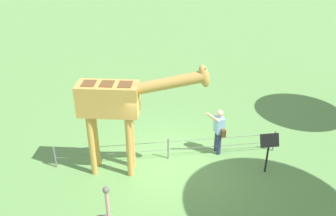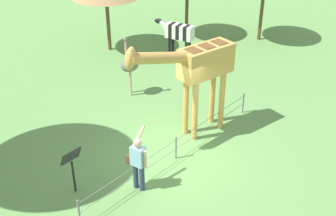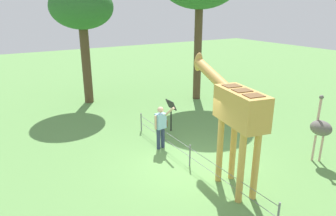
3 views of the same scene
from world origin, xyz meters
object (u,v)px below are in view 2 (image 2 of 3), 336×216
(giraffe, at_px, (198,67))
(zebra, at_px, (178,33))
(info_sign, at_px, (72,162))
(ostrich, at_px, (130,65))
(visitor, at_px, (138,161))

(giraffe, height_order, zebra, giraffe)
(zebra, height_order, info_sign, zebra)
(giraffe, xyz_separation_m, zebra, (-4.03, -4.22, -1.13))
(ostrich, bearing_deg, giraffe, 82.67)
(visitor, bearing_deg, zebra, -146.22)
(giraffe, distance_m, ostrich, 3.63)
(ostrich, xyz_separation_m, info_sign, (4.72, 2.79, -0.23))
(visitor, height_order, zebra, visitor)
(zebra, xyz_separation_m, ostrich, (3.59, 0.80, 0.01))
(giraffe, height_order, ostrich, giraffe)
(zebra, height_order, ostrich, ostrich)
(giraffe, relative_size, zebra, 2.03)
(giraffe, distance_m, visitor, 3.41)
(zebra, bearing_deg, visitor, 33.78)
(giraffe, height_order, info_sign, giraffe)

